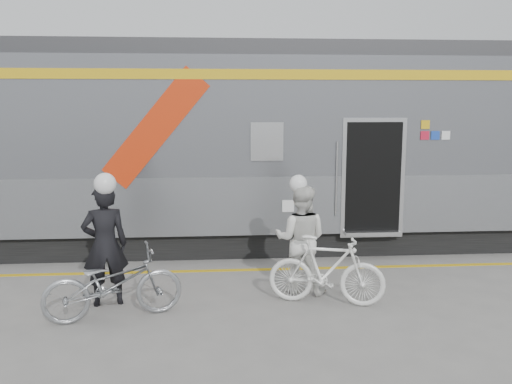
{
  "coord_description": "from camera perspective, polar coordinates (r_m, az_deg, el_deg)",
  "views": [
    {
      "loc": [
        -0.97,
        -7.14,
        2.93
      ],
      "look_at": [
        -0.3,
        1.6,
        1.5
      ],
      "focal_mm": 38.0,
      "sensor_mm": 36.0,
      "label": 1
    }
  ],
  "objects": [
    {
      "name": "helmet_man",
      "position": [
        8.02,
        -15.94,
        1.91
      ],
      "size": [
        0.31,
        0.31,
        0.31
      ],
      "primitive_type": "sphere",
      "color": "white",
      "rests_on": "man"
    },
    {
      "name": "train",
      "position": [
        11.39,
        -0.54,
        4.86
      ],
      "size": [
        24.0,
        3.17,
        4.1
      ],
      "color": "black",
      "rests_on": "ground"
    },
    {
      "name": "bicycle_right",
      "position": [
        8.09,
        7.44,
        -8.17
      ],
      "size": [
        1.78,
        0.94,
        1.03
      ],
      "primitive_type": "imported",
      "rotation": [
        0.0,
        0.0,
        1.29
      ],
      "color": "white",
      "rests_on": "ground"
    },
    {
      "name": "woman",
      "position": [
        8.47,
        4.73,
        -4.97
      ],
      "size": [
        0.97,
        0.85,
        1.7
      ],
      "primitive_type": "imported",
      "rotation": [
        0.0,
        0.0,
        2.86
      ],
      "color": "silver",
      "rests_on": "ground"
    },
    {
      "name": "bicycle_left",
      "position": [
        7.77,
        -14.81,
        -9.31
      ],
      "size": [
        1.99,
        1.13,
        0.99
      ],
      "primitive_type": "imported",
      "rotation": [
        0.0,
        0.0,
        1.84
      ],
      "color": "#94979B",
      "rests_on": "ground"
    },
    {
      "name": "safety_strip",
      "position": [
        9.78,
        1.52,
        -8.13
      ],
      "size": [
        24.0,
        0.12,
        0.01
      ],
      "primitive_type": "cube",
      "color": "gold",
      "rests_on": "ground"
    },
    {
      "name": "man",
      "position": [
        8.21,
        -15.62,
        -5.4
      ],
      "size": [
        0.75,
        0.59,
        1.8
      ],
      "primitive_type": "imported",
      "rotation": [
        0.0,
        0.0,
        3.41
      ],
      "color": "black",
      "rests_on": "ground"
    },
    {
      "name": "ground",
      "position": [
        7.78,
        3.18,
        -12.88
      ],
      "size": [
        90.0,
        90.0,
        0.0
      ],
      "primitive_type": "plane",
      "color": "slate",
      "rests_on": "ground"
    },
    {
      "name": "helmet_woman",
      "position": [
        8.28,
        4.82,
        1.67
      ],
      "size": [
        0.27,
        0.27,
        0.27
      ],
      "primitive_type": "sphere",
      "color": "white",
      "rests_on": "woman"
    }
  ]
}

